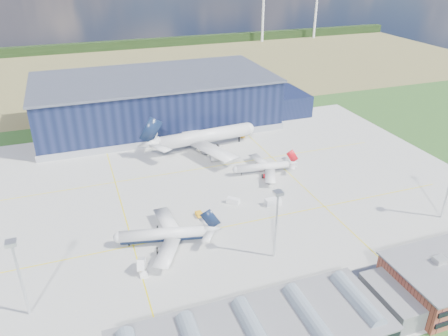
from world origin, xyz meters
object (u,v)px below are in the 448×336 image
airliner_widebody (204,130)px  gse_cart_a (294,164)px  airliner_navy (162,229)px  airstair (142,267)px  light_mast_west (17,267)px  hangar (161,103)px  gse_tug_a (199,215)px  car_a (306,292)px  light_mast_center (277,214)px  gse_van_b (233,201)px  gse_van_a (273,202)px  airliner_red (263,163)px  gse_tug_c (242,135)px

airliner_widebody → gse_cart_a: size_ratio=19.74×
airliner_navy → airstair: airliner_navy is taller
light_mast_west → airliner_navy: (39.40, 18.00, -9.76)m
airliner_navy → airliner_widebody: bearing=-105.3°
airstair → light_mast_west: bearing=-151.4°
hangar → airliner_widebody: (11.68, -39.80, -2.17)m
hangar → gse_tug_a: hangar is taller
gse_tug_a → car_a: gse_tug_a is taller
light_mast_center → gse_van_b: size_ratio=4.83×
airliner_widebody → gse_tug_a: (-19.64, -55.66, -8.73)m
hangar → gse_van_a: size_ratio=24.48×
hangar → gse_cart_a: size_ratio=49.37×
gse_cart_a → airstair: size_ratio=0.58×
hangar → light_mast_center: bearing=-86.7°
airliner_navy → airliner_red: bearing=-133.5°
airliner_red → airstair: size_ratio=5.75×
airliner_navy → gse_van_b: size_ratio=7.31×
airliner_red → car_a: bearing=83.1°
light_mast_west → car_a: 74.82m
airliner_widebody → gse_tug_c: airliner_widebody is taller
light_mast_center → gse_cart_a: bearing=56.6°
airstair → car_a: (40.57, -24.83, -0.97)m
gse_van_b → gse_tug_c: bearing=16.8°
light_mast_center → airliner_red: (19.50, 52.00, -10.66)m
gse_tug_a → gse_cart_a: gse_tug_a is taller
airliner_widebody → car_a: bearing=-96.7°
hangar → gse_tug_c: size_ratio=42.38×
hangar → light_mast_west: (-62.81, -124.80, 3.82)m
airliner_widebody → gse_cart_a: 44.72m
light_mast_center → airliner_navy: 36.82m
airstair → car_a: 47.58m
light_mast_west → airstair: 34.19m
hangar → airliner_widebody: size_ratio=2.50×
gse_tug_a → airliner_red: bearing=27.7°
airliner_red → airliner_widebody: size_ratio=0.50×
gse_cart_a → gse_tug_c: gse_tug_c is taller
gse_tug_a → car_a: size_ratio=0.89×
light_mast_west → gse_cart_a: size_ratio=7.83×
gse_tug_c → airliner_red: bearing=-89.0°
light_mast_west → airliner_widebody: bearing=48.8°
airliner_red → car_a: 72.49m
hangar → light_mast_west: 139.77m
light_mast_center → gse_tug_a: bearing=117.3°
airliner_red → light_mast_west: bearing=38.0°
light_mast_west → gse_tug_c: 134.08m
light_mast_center → gse_tug_a: light_mast_center is taller
airliner_widebody → gse_van_b: 52.48m
light_mast_west → airstair: bearing=12.6°
gse_tug_a → gse_tug_c: 75.20m
light_mast_west → light_mast_center: same height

